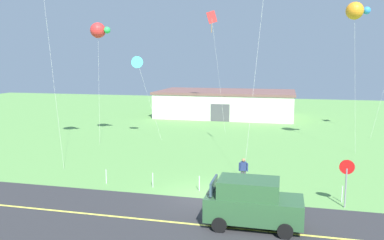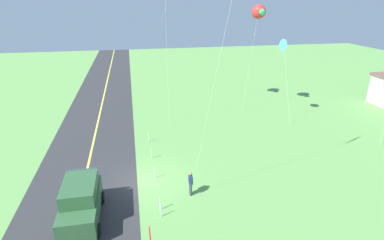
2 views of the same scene
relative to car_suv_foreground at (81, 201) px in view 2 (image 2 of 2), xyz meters
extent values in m
cube|color=#60994C|center=(-3.04, 3.59, -1.20)|extent=(120.00, 120.00, 0.10)
cube|color=#2D2D30|center=(-3.04, -0.41, -1.15)|extent=(120.00, 7.00, 0.00)
cube|color=#E5E04C|center=(-3.04, -0.41, -1.15)|extent=(120.00, 0.16, 0.00)
cube|color=#2D5633|center=(0.08, 0.00, -0.26)|extent=(4.40, 1.90, 1.10)
cube|color=#2D5633|center=(-0.17, 0.00, 0.69)|extent=(2.73, 1.75, 0.80)
cube|color=#334756|center=(0.91, 0.00, 0.69)|extent=(0.10, 1.62, 0.64)
cube|color=#334756|center=(-1.79, 0.00, 0.69)|extent=(0.10, 1.62, 0.60)
cylinder|color=black|center=(1.51, 0.95, -0.81)|extent=(0.68, 0.22, 0.68)
cylinder|color=black|center=(1.51, -0.95, -0.81)|extent=(0.68, 0.22, 0.68)
cylinder|color=black|center=(-1.35, 0.95, -0.81)|extent=(0.68, 0.22, 0.68)
cylinder|color=black|center=(-1.35, -0.95, -0.81)|extent=(0.68, 0.22, 0.68)
cylinder|color=red|center=(4.52, 3.49, 1.02)|extent=(0.76, 0.04, 0.76)
cylinder|color=white|center=(4.52, 3.52, 1.02)|extent=(0.62, 0.01, 0.62)
cylinder|color=#3F3F47|center=(-1.16, 6.33, -0.74)|extent=(0.16, 0.16, 0.82)
cylinder|color=#3F3F47|center=(-0.98, 6.33, -0.74)|extent=(0.16, 0.16, 0.82)
cube|color=navy|center=(-1.07, 6.33, -0.05)|extent=(0.36, 0.22, 0.56)
cylinder|color=navy|center=(-1.31, 6.33, -0.10)|extent=(0.10, 0.10, 0.52)
cylinder|color=navy|center=(-0.83, 6.33, -0.10)|extent=(0.10, 0.10, 0.52)
sphere|color=#9E704C|center=(-1.07, 6.33, 0.34)|extent=(0.22, 0.22, 0.22)
cylinder|color=silver|center=(-0.50, 7.59, 6.53)|extent=(1.15, 2.54, 15.36)
cylinder|color=silver|center=(-15.26, 15.42, 4.00)|extent=(0.47, 1.35, 10.31)
sphere|color=red|center=(-15.49, 16.09, 9.16)|extent=(1.40, 1.40, 1.40)
sphere|color=green|center=(-14.59, 16.09, 9.16)|extent=(0.60, 0.60, 0.60)
cylinder|color=silver|center=(-11.21, 17.72, 2.56)|extent=(2.19, 0.44, 7.44)
cone|color=#4CD8D8|center=(-12.30, 17.50, 6.28)|extent=(1.13, 0.45, 1.11)
cylinder|color=silver|center=(-14.41, 6.67, 7.78)|extent=(1.42, 0.15, 17.87)
cylinder|color=silver|center=(-9.35, 4.29, -0.70)|extent=(0.05, 0.05, 0.90)
cylinder|color=silver|center=(-6.29, 4.29, -0.70)|extent=(0.05, 0.05, 0.90)
cylinder|color=silver|center=(-3.42, 4.29, -0.70)|extent=(0.05, 0.05, 0.90)
cylinder|color=silver|center=(0.07, 4.29, -0.70)|extent=(0.05, 0.05, 0.90)
cylinder|color=silver|center=(0.70, 4.29, -0.70)|extent=(0.05, 0.05, 0.90)
camera|label=1|loc=(1.30, -17.27, 6.42)|focal=36.56mm
camera|label=2|loc=(14.89, 3.21, 10.28)|focal=28.72mm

